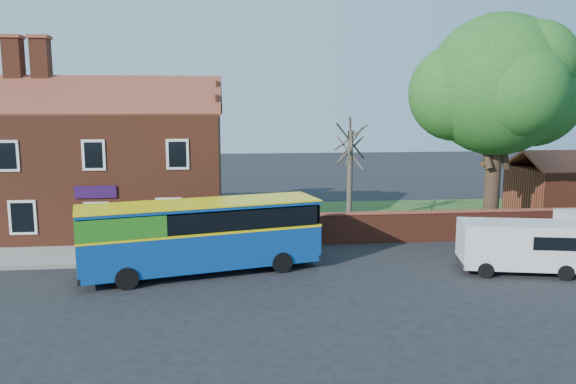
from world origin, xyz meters
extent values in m
plane|color=black|center=(0.00, 0.00, 0.00)|extent=(120.00, 120.00, 0.00)
cube|color=gray|center=(-7.00, 5.75, 0.06)|extent=(18.00, 3.50, 0.12)
cube|color=slate|center=(-7.00, 4.00, 0.07)|extent=(18.00, 0.15, 0.14)
cube|color=#426B28|center=(13.00, 13.00, 0.02)|extent=(26.00, 12.00, 0.04)
cube|color=brown|center=(-7.00, 11.50, 3.25)|extent=(12.00, 8.00, 6.50)
cube|color=brown|center=(-7.00, 9.50, 7.50)|extent=(12.30, 4.08, 2.16)
cube|color=brown|center=(-7.00, 13.50, 7.50)|extent=(12.30, 4.08, 2.16)
cube|color=brown|center=(-11.80, 11.50, 9.40)|extent=(0.90, 0.90, 2.20)
cube|color=brown|center=(-10.40, 11.50, 9.40)|extent=(0.90, 0.90, 2.20)
cube|color=black|center=(-7.00, 7.47, 4.60)|extent=(1.10, 0.06, 1.50)
cube|color=#4C0F19|center=(-7.00, 7.45, 1.10)|extent=(0.95, 0.04, 2.10)
cube|color=silver|center=(-7.00, 7.47, 1.15)|extent=(1.20, 0.06, 2.30)
cube|color=#2A0D3C|center=(-7.00, 7.44, 2.80)|extent=(2.00, 0.06, 0.60)
cube|color=maroon|center=(13.00, 7.00, 0.75)|extent=(22.00, 0.30, 1.50)
cube|color=brown|center=(13.00, 7.00, 1.55)|extent=(22.00, 0.38, 0.10)
cube|color=brown|center=(22.00, 14.25, 3.55)|extent=(8.20, 2.56, 1.24)
cube|color=#0D4094|center=(-1.69, 2.73, 1.13)|extent=(10.16, 4.81, 1.57)
cube|color=yellow|center=(-1.69, 2.73, 1.91)|extent=(10.19, 4.84, 0.10)
cube|color=black|center=(-1.69, 2.73, 2.38)|extent=(9.79, 4.74, 0.78)
cube|color=#2C821C|center=(-4.85, 1.93, 2.38)|extent=(3.87, 3.25, 0.84)
cube|color=#0D4094|center=(-1.69, 2.73, 2.91)|extent=(10.16, 4.81, 0.14)
cube|color=yellow|center=(-1.69, 2.73, 2.99)|extent=(10.21, 4.86, 0.06)
cylinder|color=black|center=(-4.47, 0.83, 0.44)|extent=(0.93, 0.49, 0.89)
cylinder|color=black|center=(-5.04, 3.07, 0.44)|extent=(0.93, 0.49, 0.89)
cylinder|color=black|center=(1.65, 2.39, 0.44)|extent=(0.93, 0.49, 0.89)
cylinder|color=black|center=(1.08, 4.62, 0.44)|extent=(0.93, 0.49, 0.89)
cube|color=silver|center=(11.60, 1.34, 1.22)|extent=(5.19, 2.95, 1.86)
cube|color=black|center=(13.75, 0.87, 1.51)|extent=(0.43, 1.64, 0.73)
cylinder|color=black|center=(9.87, 0.77, 0.32)|extent=(0.68, 0.35, 0.64)
cylinder|color=black|center=(10.26, 2.56, 0.32)|extent=(0.68, 0.35, 0.64)
cylinder|color=black|center=(12.93, 0.11, 0.32)|extent=(0.68, 0.35, 0.64)
cylinder|color=black|center=(13.32, 1.90, 0.32)|extent=(0.68, 0.35, 0.64)
cylinder|color=black|center=(15.57, 3.99, 0.32)|extent=(0.66, 0.25, 0.65)
cylinder|color=black|center=(14.31, 9.60, 2.48)|extent=(0.86, 0.86, 4.95)
sphere|color=#387B26|center=(14.31, 9.60, 8.07)|extent=(7.75, 7.75, 7.75)
sphere|color=#387B26|center=(16.57, 10.03, 7.43)|extent=(5.60, 5.60, 5.60)
sphere|color=#387B26|center=(12.26, 10.24, 7.64)|extent=(5.38, 5.38, 5.38)
cylinder|color=#4C4238|center=(6.45, 11.20, 2.76)|extent=(0.32, 0.32, 5.52)
cylinder|color=#4C4238|center=(6.45, 11.20, 4.74)|extent=(0.32, 2.70, 2.17)
cylinder|color=#4C4238|center=(6.45, 11.20, 4.54)|extent=(1.41, 1.99, 1.99)
cylinder|color=#4C4238|center=(6.45, 11.20, 4.93)|extent=(2.26, 1.04, 2.20)
camera|label=1|loc=(-0.51, -20.40, 7.06)|focal=35.00mm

